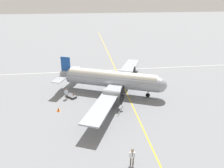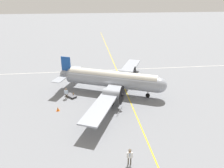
# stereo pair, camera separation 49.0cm
# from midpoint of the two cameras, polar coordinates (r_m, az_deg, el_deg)

# --- Properties ---
(ground_plane) EXTENTS (300.00, 300.00, 0.00)m
(ground_plane) POSITION_cam_midpoint_polar(r_m,az_deg,el_deg) (36.96, 0.38, -2.29)
(ground_plane) COLOR slate
(apron_line_eastwest) EXTENTS (120.00, 0.16, 0.01)m
(apron_line_eastwest) POSITION_cam_midpoint_polar(r_m,az_deg,el_deg) (37.31, 4.08, -2.08)
(apron_line_eastwest) COLOR gold
(apron_line_eastwest) RESTS_ON ground_plane
(apron_line_northsouth) EXTENTS (0.16, 120.00, 0.01)m
(apron_line_northsouth) POSITION_cam_midpoint_polar(r_m,az_deg,el_deg) (47.62, -1.38, 3.63)
(apron_line_northsouth) COLOR silver
(apron_line_northsouth) RESTS_ON ground_plane
(airliner_main) EXTENTS (25.28, 18.05, 5.59)m
(airliner_main) POSITION_cam_midpoint_polar(r_m,az_deg,el_deg) (35.88, 1.00, 1.19)
(airliner_main) COLOR #9399A3
(airliner_main) RESTS_ON ground_plane
(crew_foreground) EXTENTS (0.32, 0.60, 1.76)m
(crew_foreground) POSITION_cam_midpoint_polar(r_m,az_deg,el_deg) (22.37, 5.32, -18.06)
(crew_foreground) COLOR #473D2D
(crew_foreground) RESTS_ON ground_plane
(passenger_boarding) EXTENTS (0.27, 0.58, 1.72)m
(passenger_boarding) POSITION_cam_midpoint_polar(r_m,az_deg,el_deg) (35.29, -11.48, -2.16)
(passenger_boarding) COLOR #473D2D
(passenger_boarding) RESTS_ON ground_plane
(suitcase_near_door) EXTENTS (0.37, 0.15, 0.61)m
(suitcase_near_door) POSITION_cam_midpoint_polar(r_m,az_deg,el_deg) (36.11, -9.66, -2.76)
(suitcase_near_door) COLOR brown
(suitcase_near_door) RESTS_ON ground_plane
(baggage_cart) EXTENTS (2.17, 2.08, 0.56)m
(baggage_cart) POSITION_cam_midpoint_polar(r_m,az_deg,el_deg) (36.02, -10.28, -2.90)
(baggage_cart) COLOR #56565B
(baggage_cart) RESTS_ON ground_plane
(traffic_cone) EXTENTS (0.46, 0.46, 0.60)m
(traffic_cone) POSITION_cam_midpoint_polar(r_m,az_deg,el_deg) (32.31, -13.53, -6.37)
(traffic_cone) COLOR orange
(traffic_cone) RESTS_ON ground_plane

